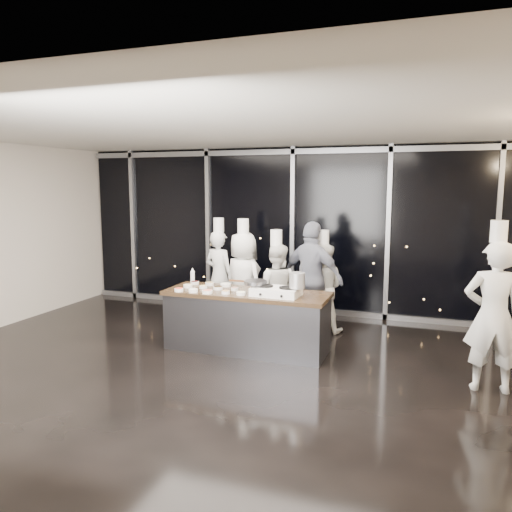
% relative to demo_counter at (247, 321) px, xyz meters
% --- Properties ---
extents(ground, '(9.00, 9.00, 0.00)m').
position_rel_demo_counter_xyz_m(ground, '(0.00, -0.90, -0.45)').
color(ground, black).
rests_on(ground, ground).
extents(room_shell, '(9.02, 7.02, 3.21)m').
position_rel_demo_counter_xyz_m(room_shell, '(0.18, -0.90, 1.79)').
color(room_shell, beige).
rests_on(room_shell, ground).
extents(window_wall, '(8.90, 0.11, 3.20)m').
position_rel_demo_counter_xyz_m(window_wall, '(0.00, 2.53, 1.14)').
color(window_wall, black).
rests_on(window_wall, ground).
extents(demo_counter, '(2.46, 0.86, 0.90)m').
position_rel_demo_counter_xyz_m(demo_counter, '(0.00, 0.00, 0.00)').
color(demo_counter, '#3C3C42').
rests_on(demo_counter, ground).
extents(stove, '(0.69, 0.46, 0.14)m').
position_rel_demo_counter_xyz_m(stove, '(0.50, -0.12, 0.51)').
color(stove, white).
rests_on(stove, demo_counter).
extents(frying_pan, '(0.58, 0.35, 0.06)m').
position_rel_demo_counter_xyz_m(frying_pan, '(0.16, -0.09, 0.62)').
color(frying_pan, slate).
rests_on(frying_pan, stove).
extents(stock_pot, '(0.23, 0.23, 0.22)m').
position_rel_demo_counter_xyz_m(stock_pot, '(0.81, -0.14, 0.70)').
color(stock_pot, '#BDBDC0').
rests_on(stock_pot, stove).
extents(prep_bowls, '(1.13, 0.73, 0.05)m').
position_rel_demo_counter_xyz_m(prep_bowls, '(-0.58, -0.06, 0.47)').
color(prep_bowls, white).
rests_on(prep_bowls, demo_counter).
extents(squeeze_bottle, '(0.07, 0.07, 0.25)m').
position_rel_demo_counter_xyz_m(squeeze_bottle, '(-1.07, 0.34, 0.56)').
color(squeeze_bottle, white).
rests_on(squeeze_bottle, demo_counter).
extents(chef_far_left, '(0.69, 0.55, 1.89)m').
position_rel_demo_counter_xyz_m(chef_far_left, '(-1.05, 1.35, 0.40)').
color(chef_far_left, silver).
rests_on(chef_far_left, ground).
extents(chef_left, '(0.97, 0.83, 1.91)m').
position_rel_demo_counter_xyz_m(chef_left, '(-0.44, 0.99, 0.40)').
color(chef_left, silver).
rests_on(chef_left, ground).
extents(chef_center, '(0.80, 0.66, 1.76)m').
position_rel_demo_counter_xyz_m(chef_center, '(0.19, 0.85, 0.32)').
color(chef_center, silver).
rests_on(chef_center, ground).
extents(guest, '(1.19, 0.76, 1.89)m').
position_rel_demo_counter_xyz_m(guest, '(0.73, 1.09, 0.49)').
color(guest, '#151E3A').
rests_on(guest, ground).
extents(chef_right, '(0.75, 0.60, 1.73)m').
position_rel_demo_counter_xyz_m(chef_right, '(0.85, 1.35, 0.31)').
color(chef_right, silver).
rests_on(chef_right, ground).
extents(chef_side, '(0.71, 0.50, 2.07)m').
position_rel_demo_counter_xyz_m(chef_side, '(3.30, -0.40, 0.48)').
color(chef_side, silver).
rests_on(chef_side, ground).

